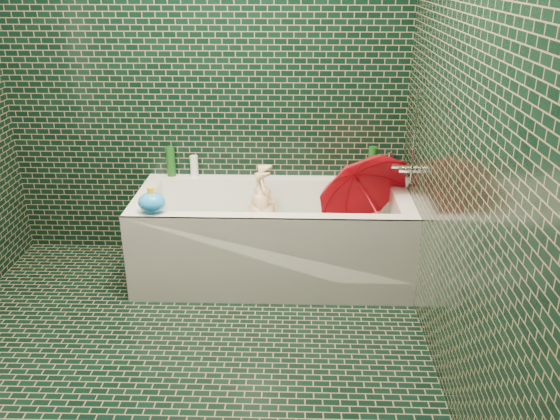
{
  "coord_description": "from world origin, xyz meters",
  "views": [
    {
      "loc": [
        0.6,
        -2.38,
        1.87
      ],
      "look_at": [
        0.5,
        0.82,
        0.53
      ],
      "focal_mm": 38.0,
      "sensor_mm": 36.0,
      "label": 1
    }
  ],
  "objects_px": {
    "child": "(267,231)",
    "rubber_duck": "(369,172)",
    "bathtub": "(273,246)",
    "umbrella": "(370,202)",
    "bath_toy": "(152,202)"
  },
  "relations": [
    {
      "from": "rubber_duck",
      "to": "umbrella",
      "type": "bearing_deg",
      "value": -72.55
    },
    {
      "from": "child",
      "to": "umbrella",
      "type": "bearing_deg",
      "value": 92.61
    },
    {
      "from": "umbrella",
      "to": "bath_toy",
      "type": "height_order",
      "value": "umbrella"
    },
    {
      "from": "umbrella",
      "to": "bath_toy",
      "type": "bearing_deg",
      "value": 175.53
    },
    {
      "from": "child",
      "to": "rubber_duck",
      "type": "distance_m",
      "value": 0.81
    },
    {
      "from": "umbrella",
      "to": "bath_toy",
      "type": "relative_size",
      "value": 3.68
    },
    {
      "from": "bathtub",
      "to": "rubber_duck",
      "type": "height_order",
      "value": "rubber_duck"
    },
    {
      "from": "bathtub",
      "to": "umbrella",
      "type": "distance_m",
      "value": 0.68
    },
    {
      "from": "umbrella",
      "to": "rubber_duck",
      "type": "relative_size",
      "value": 4.82
    },
    {
      "from": "bathtub",
      "to": "umbrella",
      "type": "height_order",
      "value": "umbrella"
    },
    {
      "from": "child",
      "to": "rubber_duck",
      "type": "height_order",
      "value": "rubber_duck"
    },
    {
      "from": "umbrella",
      "to": "rubber_duck",
      "type": "xyz_separation_m",
      "value": [
        0.03,
        0.39,
        0.06
      ]
    },
    {
      "from": "rubber_duck",
      "to": "bath_toy",
      "type": "distance_m",
      "value": 1.46
    },
    {
      "from": "rubber_duck",
      "to": "bath_toy",
      "type": "xyz_separation_m",
      "value": [
        -1.31,
        -0.65,
        0.02
      ]
    },
    {
      "from": "bathtub",
      "to": "umbrella",
      "type": "xyz_separation_m",
      "value": [
        0.6,
        -0.03,
        0.32
      ]
    }
  ]
}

